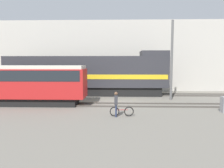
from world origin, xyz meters
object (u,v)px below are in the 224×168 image
at_px(bicycle, 122,111).
at_px(person, 116,102).
at_px(utility_pole_left, 172,61).
at_px(freight_locomotive, 88,75).
at_px(streetcar, 17,83).

bearing_deg(bicycle, person, -157.35).
bearing_deg(utility_pole_left, person, -127.19).
relative_size(person, utility_pole_left, 0.22).
bearing_deg(bicycle, freight_locomotive, 110.43).
height_order(streetcar, utility_pole_left, utility_pole_left).
relative_size(bicycle, utility_pole_left, 0.21).
distance_m(freight_locomotive, utility_pole_left, 9.49).
bearing_deg(bicycle, streetcar, 157.20).
bearing_deg(utility_pole_left, streetcar, -167.53).
bearing_deg(freight_locomotive, person, -71.87).
bearing_deg(freight_locomotive, bicycle, -69.57).
xyz_separation_m(freight_locomotive, streetcar, (-5.40, -6.28, -0.36)).
xyz_separation_m(streetcar, bicycle, (9.18, -3.86, -1.66)).
distance_m(bicycle, utility_pole_left, 9.35).
relative_size(freight_locomotive, streetcar, 1.52).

